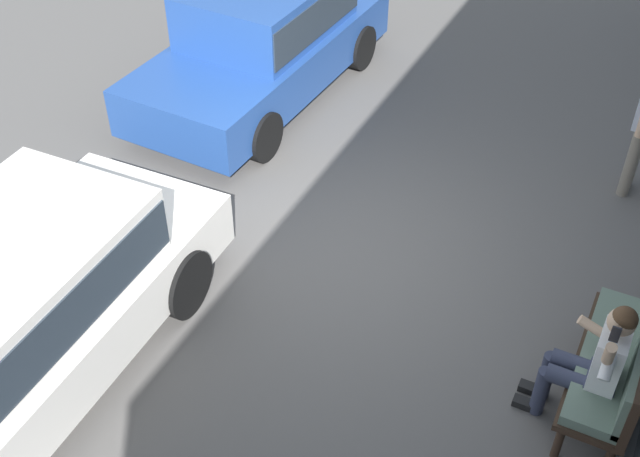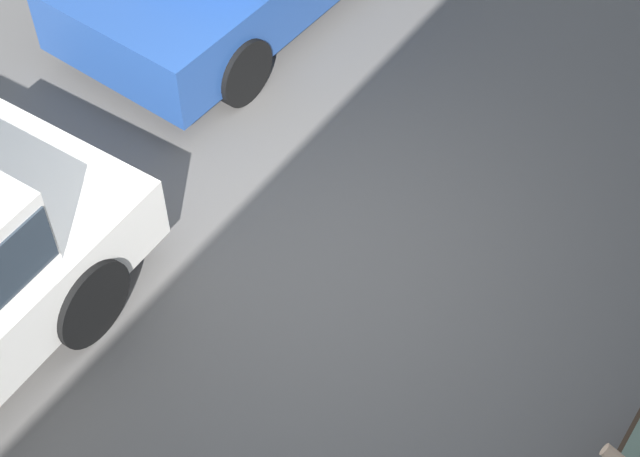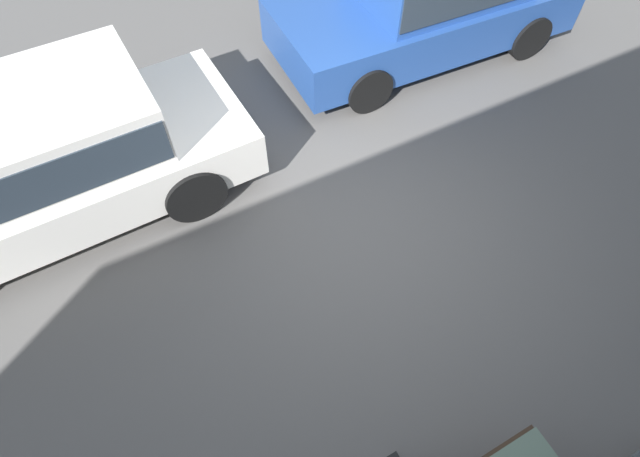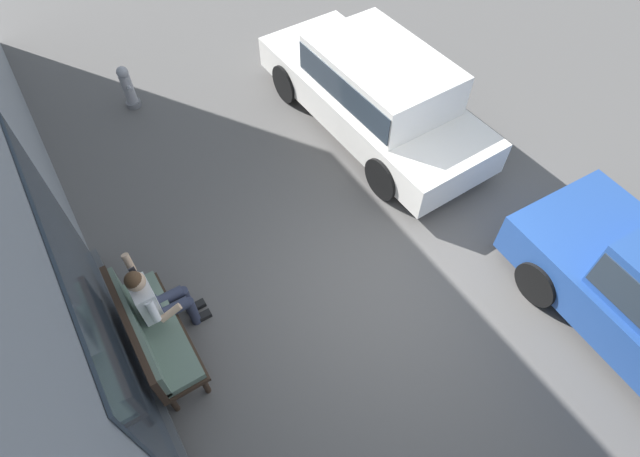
{
  "view_description": "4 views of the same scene",
  "coord_description": "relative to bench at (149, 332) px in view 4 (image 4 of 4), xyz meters",
  "views": [
    {
      "loc": [
        5.73,
        2.6,
        5.62
      ],
      "look_at": [
        1.08,
        0.27,
        1.21
      ],
      "focal_mm": 45.0,
      "sensor_mm": 36.0,
      "label": 1
    },
    {
      "loc": [
        3.78,
        2.6,
        5.91
      ],
      "look_at": [
        0.46,
        0.32,
        1.03
      ],
      "focal_mm": 55.0,
      "sensor_mm": 36.0,
      "label": 2
    },
    {
      "loc": [
        1.85,
        2.6,
        4.49
      ],
      "look_at": [
        0.65,
        0.37,
        0.86
      ],
      "focal_mm": 28.0,
      "sensor_mm": 36.0,
      "label": 3
    },
    {
      "loc": [
        -2.41,
        2.6,
        5.83
      ],
      "look_at": [
        0.65,
        0.66,
        1.1
      ],
      "focal_mm": 28.0,
      "sensor_mm": 36.0,
      "label": 4
    }
  ],
  "objects": [
    {
      "name": "parked_car_mid",
      "position": [
        2.01,
        -4.65,
        0.22
      ],
      "size": [
        4.54,
        1.9,
        1.47
      ],
      "color": "white",
      "rests_on": "ground_plane"
    },
    {
      "name": "fire_hydrant",
      "position": [
        4.78,
        -1.35,
        -0.19
      ],
      "size": [
        0.38,
        0.26,
        0.81
      ],
      "color": "slate",
      "rests_on": "ground_plane"
    },
    {
      "name": "ground_plane",
      "position": [
        -0.77,
        -2.9,
        -0.58
      ],
      "size": [
        60.0,
        60.0,
        0.0
      ],
      "primitive_type": "plane",
      "color": "#565451"
    },
    {
      "name": "person_on_phone",
      "position": [
        0.27,
        -0.22,
        0.13
      ],
      "size": [
        0.73,
        0.74,
        1.35
      ],
      "color": "#2D3347",
      "rests_on": "ground_plane"
    },
    {
      "name": "bench",
      "position": [
        0.0,
        0.0,
        0.0
      ],
      "size": [
        1.64,
        0.55,
        1.01
      ],
      "color": "#332319",
      "rests_on": "ground_plane"
    },
    {
      "name": "building_facade",
      "position": [
        -0.77,
        0.5,
        2.3
      ],
      "size": [
        18.0,
        0.51,
        5.8
      ],
      "color": "gray",
      "rests_on": "ground_plane"
    }
  ]
}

